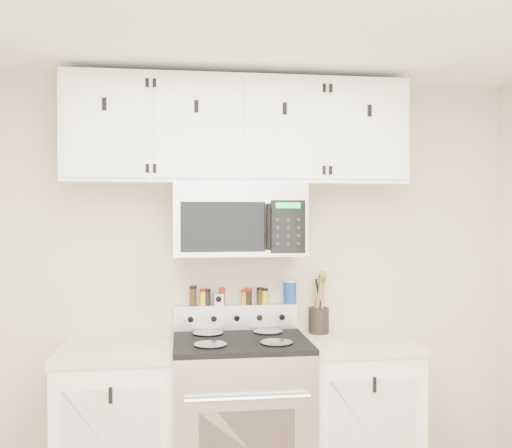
{
  "coord_description": "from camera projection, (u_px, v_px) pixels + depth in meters",
  "views": [
    {
      "loc": [
        -0.34,
        -1.79,
        1.66
      ],
      "look_at": [
        0.09,
        1.45,
        1.6
      ],
      "focal_mm": 40.0,
      "sensor_mm": 36.0,
      "label": 1
    }
  ],
  "objects": [
    {
      "name": "base_cabinet_left",
      "position": [
        118.0,
        428.0,
        3.19
      ],
      "size": [
        0.64,
        0.62,
        0.92
      ],
      "color": "white",
      "rests_on": "floor"
    },
    {
      "name": "spice_jar_3",
      "position": [
        222.0,
        296.0,
        3.51
      ],
      "size": [
        0.04,
        0.04,
        0.11
      ],
      "color": "#423110",
      "rests_on": "range"
    },
    {
      "name": "spice_jar_4",
      "position": [
        244.0,
        297.0,
        3.53
      ],
      "size": [
        0.04,
        0.04,
        0.09
      ],
      "color": "#C78617",
      "rests_on": "range"
    },
    {
      "name": "range",
      "position": [
        241.0,
        419.0,
        3.26
      ],
      "size": [
        0.76,
        0.65,
        1.1
      ],
      "color": "#B7B7BA",
      "rests_on": "floor"
    },
    {
      "name": "spice_jar_6",
      "position": [
        260.0,
        296.0,
        3.54
      ],
      "size": [
        0.04,
        0.04,
        0.1
      ],
      "color": "#40240F",
      "rests_on": "range"
    },
    {
      "name": "spice_jar_5",
      "position": [
        248.0,
        296.0,
        3.53
      ],
      "size": [
        0.04,
        0.04,
        0.1
      ],
      "color": "black",
      "rests_on": "range"
    },
    {
      "name": "spice_jar_7",
      "position": [
        265.0,
        296.0,
        3.55
      ],
      "size": [
        0.04,
        0.04,
        0.1
      ],
      "color": "gold",
      "rests_on": "range"
    },
    {
      "name": "spice_jar_1",
      "position": [
        203.0,
        297.0,
        3.5
      ],
      "size": [
        0.04,
        0.04,
        0.1
      ],
      "color": "yellow",
      "rests_on": "range"
    },
    {
      "name": "microwave",
      "position": [
        238.0,
        219.0,
        3.36
      ],
      "size": [
        0.76,
        0.44,
        0.42
      ],
      "color": "#9E9EA3",
      "rests_on": "back_wall"
    },
    {
      "name": "spice_jar_2",
      "position": [
        207.0,
        297.0,
        3.5
      ],
      "size": [
        0.04,
        0.04,
        0.1
      ],
      "color": "black",
      "rests_on": "range"
    },
    {
      "name": "base_cabinet_right",
      "position": [
        356.0,
        417.0,
        3.37
      ],
      "size": [
        0.64,
        0.62,
        0.92
      ],
      "color": "white",
      "rests_on": "floor"
    },
    {
      "name": "salt_canister",
      "position": [
        290.0,
        292.0,
        3.57
      ],
      "size": [
        0.08,
        0.08,
        0.15
      ],
      "color": "navy",
      "rests_on": "range"
    },
    {
      "name": "upper_cabinets",
      "position": [
        238.0,
        132.0,
        3.38
      ],
      "size": [
        2.0,
        0.35,
        0.62
      ],
      "color": "white",
      "rests_on": "back_wall"
    },
    {
      "name": "back_wall",
      "position": [
        235.0,
        280.0,
        3.56
      ],
      "size": [
        3.5,
        0.01,
        2.5
      ],
      "primitive_type": "cube",
      "color": "#B7AC89",
      "rests_on": "floor"
    },
    {
      "name": "kitchen_timer",
      "position": [
        218.0,
        299.0,
        3.51
      ],
      "size": [
        0.07,
        0.06,
        0.07
      ],
      "primitive_type": "cube",
      "rotation": [
        0.0,
        0.0,
        0.18
      ],
      "color": "silver",
      "rests_on": "range"
    },
    {
      "name": "spice_jar_0",
      "position": [
        193.0,
        296.0,
        3.49
      ],
      "size": [
        0.04,
        0.04,
        0.12
      ],
      "color": "#3F250F",
      "rests_on": "range"
    },
    {
      "name": "utensil_crock",
      "position": [
        319.0,
        318.0,
        3.54
      ],
      "size": [
        0.13,
        0.13,
        0.37
      ],
      "color": "black",
      "rests_on": "base_cabinet_right"
    }
  ]
}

